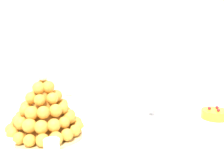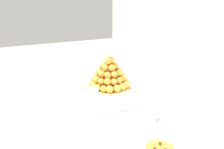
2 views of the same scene
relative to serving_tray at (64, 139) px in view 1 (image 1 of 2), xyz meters
The scene contains 10 objects.
backdrop_wall 1.27m from the serving_tray, 76.85° to the left, with size 4.80×0.10×2.50m, color silver.
serving_tray is the anchor object (origin of this frame).
croquembouche 0.12m from the serving_tray, 132.99° to the left, with size 0.28×0.28×0.24m.
dessert_cup_mid_left 0.14m from the serving_tray, 119.96° to the right, with size 0.05×0.05×0.06m.
dessert_cup_centre 0.12m from the serving_tray, 57.34° to the right, with size 0.06×0.06×0.06m.
dessert_cup_mid_right 0.23m from the serving_tray, 27.29° to the right, with size 0.06×0.06×0.06m.
creme_brulee_ramekin 0.17m from the serving_tray, 161.62° to the left, with size 0.09×0.09×0.03m.
macaron_goblet 0.45m from the serving_tray, 12.78° to the left, with size 0.12×0.12×0.23m.
fruit_tart_plate 0.64m from the serving_tray, ahead, with size 0.20×0.20×0.06m.
wine_glass 0.31m from the serving_tray, 68.95° to the left, with size 0.07×0.07×0.15m.
Camera 1 is at (-0.50, -0.91, 1.18)m, focal length 44.62 mm.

